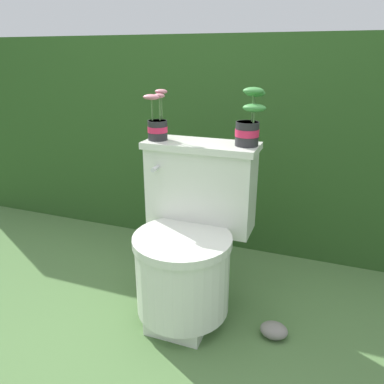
{
  "coord_description": "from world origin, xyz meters",
  "views": [
    {
      "loc": [
        0.52,
        -1.29,
        1.16
      ],
      "look_at": [
        -0.01,
        0.15,
        0.59
      ],
      "focal_mm": 35.0,
      "sensor_mm": 36.0,
      "label": 1
    }
  ],
  "objects_px": {
    "toilet": "(190,242)",
    "potted_plant_left": "(157,124)",
    "garden_stone": "(274,330)",
    "potted_plant_midleft": "(249,123)"
  },
  "relations": [
    {
      "from": "toilet",
      "to": "potted_plant_midleft",
      "type": "height_order",
      "value": "potted_plant_midleft"
    },
    {
      "from": "toilet",
      "to": "potted_plant_midleft",
      "type": "distance_m",
      "value": 0.59
    },
    {
      "from": "toilet",
      "to": "garden_stone",
      "type": "distance_m",
      "value": 0.53
    },
    {
      "from": "potted_plant_left",
      "to": "potted_plant_midleft",
      "type": "height_order",
      "value": "potted_plant_midleft"
    },
    {
      "from": "toilet",
      "to": "potted_plant_left",
      "type": "relative_size",
      "value": 3.51
    },
    {
      "from": "toilet",
      "to": "potted_plant_left",
      "type": "xyz_separation_m",
      "value": [
        -0.21,
        0.13,
        0.5
      ]
    },
    {
      "from": "toilet",
      "to": "garden_stone",
      "type": "xyz_separation_m",
      "value": [
        0.41,
        -0.06,
        -0.33
      ]
    },
    {
      "from": "potted_plant_left",
      "to": "garden_stone",
      "type": "height_order",
      "value": "potted_plant_left"
    },
    {
      "from": "potted_plant_left",
      "to": "garden_stone",
      "type": "xyz_separation_m",
      "value": [
        0.62,
        -0.19,
        -0.83
      ]
    },
    {
      "from": "potted_plant_midleft",
      "to": "garden_stone",
      "type": "distance_m",
      "value": 0.9
    }
  ]
}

